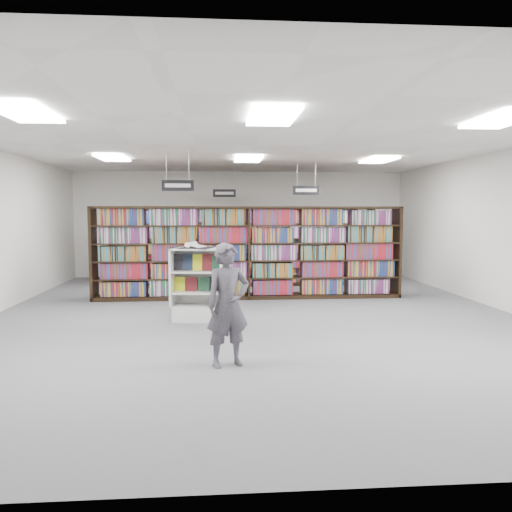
{
  "coord_description": "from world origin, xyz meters",
  "views": [
    {
      "loc": [
        -0.69,
        -9.33,
        1.96
      ],
      "look_at": [
        0.06,
        0.5,
        1.1
      ],
      "focal_mm": 35.0,
      "sensor_mm": 36.0,
      "label": 1
    }
  ],
  "objects": [
    {
      "name": "bookshelf_row_far",
      "position": [
        0.0,
        5.7,
        1.05
      ],
      "size": [
        7.0,
        0.6,
        2.1
      ],
      "color": "black",
      "rests_on": "floor"
    },
    {
      "name": "bookshelf_row_mid",
      "position": [
        0.0,
        4.0,
        1.05
      ],
      "size": [
        7.0,
        0.6,
        2.1
      ],
      "color": "black",
      "rests_on": "floor"
    },
    {
      "name": "aisle_sign_right",
      "position": [
        1.5,
        3.0,
        2.53
      ],
      "size": [
        0.65,
        0.02,
        0.8
      ],
      "color": "#B2B2B7",
      "rests_on": "ceiling"
    },
    {
      "name": "wall_back",
      "position": [
        0.0,
        6.0,
        1.6
      ],
      "size": [
        10.0,
        0.1,
        3.2
      ],
      "primitive_type": "cube",
      "color": "silver",
      "rests_on": "ground"
    },
    {
      "name": "troffer_front_center",
      "position": [
        0.0,
        -3.0,
        3.16
      ],
      "size": [
        0.6,
        1.2,
        0.04
      ],
      "primitive_type": "cube",
      "color": "white",
      "rests_on": "ceiling"
    },
    {
      "name": "troffer_back_right",
      "position": [
        3.0,
        2.0,
        3.16
      ],
      "size": [
        0.6,
        1.2,
        0.04
      ],
      "primitive_type": "cube",
      "color": "white",
      "rests_on": "ceiling"
    },
    {
      "name": "troffer_back_left",
      "position": [
        -3.0,
        2.0,
        3.16
      ],
      "size": [
        0.6,
        1.2,
        0.04
      ],
      "primitive_type": "cube",
      "color": "white",
      "rests_on": "ceiling"
    },
    {
      "name": "aisle_sign_left",
      "position": [
        -1.5,
        1.0,
        2.53
      ],
      "size": [
        0.65,
        0.02,
        0.8
      ],
      "color": "#B2B2B7",
      "rests_on": "ceiling"
    },
    {
      "name": "floor",
      "position": [
        0.0,
        0.0,
        0.0
      ],
      "size": [
        12.0,
        12.0,
        0.0
      ],
      "primitive_type": "plane",
      "color": "#57585D",
      "rests_on": "ground"
    },
    {
      "name": "ceiling",
      "position": [
        0.0,
        0.0,
        3.2
      ],
      "size": [
        10.0,
        12.0,
        0.1
      ],
      "primitive_type": "cube",
      "color": "white",
      "rests_on": "wall_back"
    },
    {
      "name": "troffer_front_left",
      "position": [
        -3.0,
        -3.0,
        3.16
      ],
      "size": [
        0.6,
        1.2,
        0.04
      ],
      "primitive_type": "cube",
      "color": "white",
      "rests_on": "ceiling"
    },
    {
      "name": "bookshelf_row_near",
      "position": [
        0.0,
        2.0,
        1.05
      ],
      "size": [
        7.0,
        0.6,
        2.1
      ],
      "color": "black",
      "rests_on": "floor"
    },
    {
      "name": "troffer_front_right",
      "position": [
        3.0,
        -3.0,
        3.16
      ],
      "size": [
        0.6,
        1.2,
        0.04
      ],
      "primitive_type": "cube",
      "color": "white",
      "rests_on": "ceiling"
    },
    {
      "name": "wall_front",
      "position": [
        0.0,
        -6.0,
        1.6
      ],
      "size": [
        10.0,
        0.1,
        3.2
      ],
      "primitive_type": "cube",
      "color": "silver",
      "rests_on": "ground"
    },
    {
      "name": "troffer_back_center",
      "position": [
        0.0,
        2.0,
        3.16
      ],
      "size": [
        0.6,
        1.2,
        0.04
      ],
      "primitive_type": "cube",
      "color": "white",
      "rests_on": "ceiling"
    },
    {
      "name": "wall_right",
      "position": [
        5.0,
        0.0,
        1.6
      ],
      "size": [
        0.1,
        12.0,
        3.2
      ],
      "primitive_type": "cube",
      "color": "silver",
      "rests_on": "ground"
    },
    {
      "name": "shopper",
      "position": [
        -0.57,
        -3.06,
        0.79
      ],
      "size": [
        0.67,
        0.56,
        1.58
      ],
      "primitive_type": "imported",
      "rotation": [
        0.0,
        0.0,
        0.36
      ],
      "color": "#514C57",
      "rests_on": "floor"
    },
    {
      "name": "aisle_sign_center",
      "position": [
        -0.5,
        5.0,
        2.53
      ],
      "size": [
        0.65,
        0.02,
        0.8
      ],
      "color": "#B2B2B7",
      "rests_on": "ceiling"
    },
    {
      "name": "open_book",
      "position": [
        -1.16,
        -0.32,
        1.35
      ],
      "size": [
        0.79,
        0.62,
        0.13
      ],
      "rotation": [
        0.0,
        0.0,
        -0.36
      ],
      "color": "black",
      "rests_on": "endcap_display"
    },
    {
      "name": "endcap_display",
      "position": [
        -1.07,
        -0.29,
        0.46
      ],
      "size": [
        0.99,
        0.58,
        1.32
      ],
      "rotation": [
        0.0,
        0.0,
        -0.11
      ],
      "color": "silver",
      "rests_on": "floor"
    }
  ]
}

